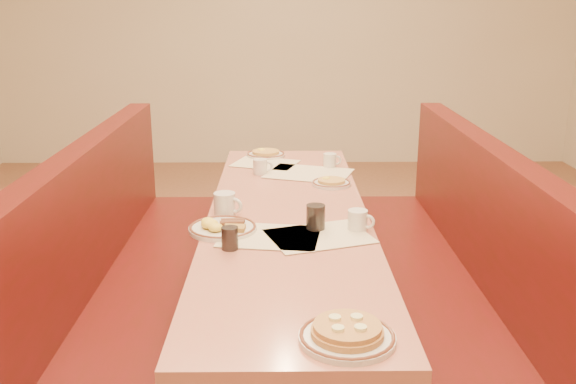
{
  "coord_description": "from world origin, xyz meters",
  "views": [
    {
      "loc": [
        -0.03,
        -2.67,
        1.64
      ],
      "look_at": [
        0.0,
        0.0,
        0.85
      ],
      "focal_mm": 40.0,
      "sensor_mm": 36.0,
      "label": 1
    }
  ],
  "objects_px": {
    "pancake_plate": "(347,334)",
    "eggs_plate": "(222,227)",
    "coffee_mug_c": "(330,160)",
    "coffee_mug_d": "(261,166)",
    "diner_table": "(288,292)",
    "coffee_mug_a": "(358,220)",
    "soda_tumbler_mid": "(316,217)",
    "coffee_mug_b": "(225,204)",
    "soda_tumbler_near": "(230,238)",
    "booth_right": "(448,294)",
    "booth_left": "(127,296)"
  },
  "relations": [
    {
      "from": "pancake_plate",
      "to": "eggs_plate",
      "type": "xyz_separation_m",
      "value": [
        -0.42,
        0.88,
        -0.0
      ]
    },
    {
      "from": "coffee_mug_c",
      "to": "coffee_mug_d",
      "type": "bearing_deg",
      "value": -159.22
    },
    {
      "from": "coffee_mug_c",
      "to": "coffee_mug_d",
      "type": "distance_m",
      "value": 0.41
    },
    {
      "from": "diner_table",
      "to": "coffee_mug_a",
      "type": "height_order",
      "value": "coffee_mug_a"
    },
    {
      "from": "diner_table",
      "to": "eggs_plate",
      "type": "distance_m",
      "value": 0.52
    },
    {
      "from": "pancake_plate",
      "to": "coffee_mug_c",
      "type": "xyz_separation_m",
      "value": [
        0.1,
        1.93,
        0.02
      ]
    },
    {
      "from": "diner_table",
      "to": "soda_tumbler_mid",
      "type": "relative_size",
      "value": 23.55
    },
    {
      "from": "coffee_mug_b",
      "to": "soda_tumbler_near",
      "type": "height_order",
      "value": "coffee_mug_b"
    },
    {
      "from": "booth_right",
      "to": "soda_tumbler_near",
      "type": "xyz_separation_m",
      "value": [
        -0.96,
        -0.41,
        0.43
      ]
    },
    {
      "from": "pancake_plate",
      "to": "coffee_mug_b",
      "type": "height_order",
      "value": "coffee_mug_b"
    },
    {
      "from": "coffee_mug_c",
      "to": "booth_right",
      "type": "bearing_deg",
      "value": -59.33
    },
    {
      "from": "eggs_plate",
      "to": "coffee_mug_b",
      "type": "relative_size",
      "value": 2.14
    },
    {
      "from": "coffee_mug_a",
      "to": "coffee_mug_b",
      "type": "bearing_deg",
      "value": -175.73
    },
    {
      "from": "diner_table",
      "to": "pancake_plate",
      "type": "relative_size",
      "value": 9.32
    },
    {
      "from": "coffee_mug_c",
      "to": "diner_table",
      "type": "bearing_deg",
      "value": -106.03
    },
    {
      "from": "booth_left",
      "to": "coffee_mug_b",
      "type": "bearing_deg",
      "value": -1.66
    },
    {
      "from": "eggs_plate",
      "to": "coffee_mug_d",
      "type": "bearing_deg",
      "value": 81.79
    },
    {
      "from": "coffee_mug_d",
      "to": "soda_tumbler_mid",
      "type": "xyz_separation_m",
      "value": [
        0.25,
        -0.89,
        0.01
      ]
    },
    {
      "from": "diner_table",
      "to": "coffee_mug_d",
      "type": "height_order",
      "value": "coffee_mug_d"
    },
    {
      "from": "pancake_plate",
      "to": "coffee_mug_c",
      "type": "height_order",
      "value": "coffee_mug_c"
    },
    {
      "from": "diner_table",
      "to": "coffee_mug_a",
      "type": "relative_size",
      "value": 22.73
    },
    {
      "from": "coffee_mug_d",
      "to": "soda_tumbler_near",
      "type": "relative_size",
      "value": 1.23
    },
    {
      "from": "diner_table",
      "to": "coffee_mug_d",
      "type": "bearing_deg",
      "value": 101.45
    },
    {
      "from": "booth_left",
      "to": "pancake_plate",
      "type": "height_order",
      "value": "booth_left"
    },
    {
      "from": "diner_table",
      "to": "booth_right",
      "type": "xyz_separation_m",
      "value": [
        0.73,
        0.0,
        -0.01
      ]
    },
    {
      "from": "booth_left",
      "to": "coffee_mug_c",
      "type": "distance_m",
      "value": 1.36
    },
    {
      "from": "booth_left",
      "to": "soda_tumbler_near",
      "type": "distance_m",
      "value": 0.78
    },
    {
      "from": "booth_right",
      "to": "soda_tumbler_mid",
      "type": "height_order",
      "value": "booth_right"
    },
    {
      "from": "eggs_plate",
      "to": "coffee_mug_c",
      "type": "height_order",
      "value": "coffee_mug_c"
    },
    {
      "from": "booth_left",
      "to": "eggs_plate",
      "type": "distance_m",
      "value": 0.65
    },
    {
      "from": "coffee_mug_a",
      "to": "coffee_mug_c",
      "type": "distance_m",
      "value": 1.05
    },
    {
      "from": "diner_table",
      "to": "coffee_mug_a",
      "type": "distance_m",
      "value": 0.55
    },
    {
      "from": "booth_right",
      "to": "diner_table",
      "type": "bearing_deg",
      "value": 180.0
    },
    {
      "from": "soda_tumbler_mid",
      "to": "coffee_mug_b",
      "type": "bearing_deg",
      "value": 153.76
    },
    {
      "from": "soda_tumbler_near",
      "to": "soda_tumbler_mid",
      "type": "xyz_separation_m",
      "value": [
        0.33,
        0.21,
        0.01
      ]
    },
    {
      "from": "eggs_plate",
      "to": "soda_tumbler_mid",
      "type": "distance_m",
      "value": 0.38
    },
    {
      "from": "pancake_plate",
      "to": "soda_tumbler_mid",
      "type": "distance_m",
      "value": 0.9
    },
    {
      "from": "diner_table",
      "to": "soda_tumbler_mid",
      "type": "distance_m",
      "value": 0.49
    },
    {
      "from": "coffee_mug_b",
      "to": "coffee_mug_c",
      "type": "distance_m",
      "value": 0.99
    },
    {
      "from": "booth_right",
      "to": "coffee_mug_c",
      "type": "distance_m",
      "value": 1.06
    },
    {
      "from": "booth_left",
      "to": "coffee_mug_a",
      "type": "distance_m",
      "value": 1.12
    },
    {
      "from": "booth_left",
      "to": "coffee_mug_d",
      "type": "distance_m",
      "value": 1.01
    },
    {
      "from": "coffee_mug_d",
      "to": "coffee_mug_c",
      "type": "bearing_deg",
      "value": 17.34
    },
    {
      "from": "diner_table",
      "to": "soda_tumbler_mid",
      "type": "height_order",
      "value": "soda_tumbler_mid"
    },
    {
      "from": "diner_table",
      "to": "coffee_mug_b",
      "type": "relative_size",
      "value": 19.36
    },
    {
      "from": "eggs_plate",
      "to": "pancake_plate",
      "type": "bearing_deg",
      "value": -64.59
    },
    {
      "from": "booth_right",
      "to": "coffee_mug_a",
      "type": "distance_m",
      "value": 0.66
    },
    {
      "from": "pancake_plate",
      "to": "coffee_mug_a",
      "type": "relative_size",
      "value": 2.44
    },
    {
      "from": "coffee_mug_c",
      "to": "eggs_plate",
      "type": "bearing_deg",
      "value": -115.78
    },
    {
      "from": "booth_left",
      "to": "eggs_plate",
      "type": "xyz_separation_m",
      "value": [
        0.46,
        -0.22,
        0.41
      ]
    }
  ]
}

